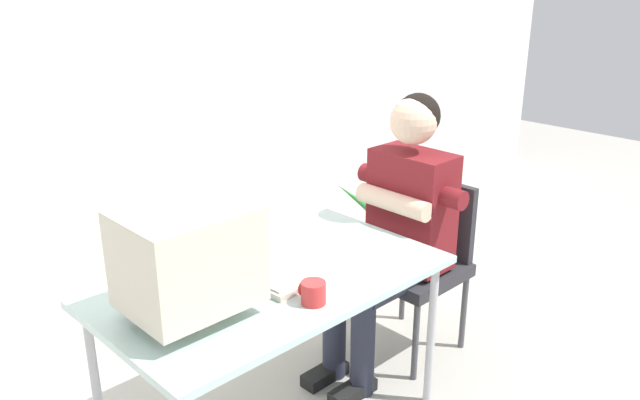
# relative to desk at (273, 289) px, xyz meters

# --- Properties ---
(wall_back) EXTENTS (8.00, 0.10, 3.00)m
(wall_back) POSITION_rel_desk_xyz_m (0.30, 1.40, 0.83)
(wall_back) COLOR silver
(wall_back) RESTS_ON ground_plane
(desk) EXTENTS (1.34, 0.77, 0.72)m
(desk) POSITION_rel_desk_xyz_m (0.00, 0.00, 0.00)
(desk) COLOR #B7B7BC
(desk) RESTS_ON ground_plane
(crt_monitor) EXTENTS (0.43, 0.34, 0.39)m
(crt_monitor) POSITION_rel_desk_xyz_m (-0.39, -0.04, 0.27)
(crt_monitor) COLOR beige
(crt_monitor) RESTS_ON desk
(keyboard) EXTENTS (0.19, 0.42, 0.03)m
(keyboard) POSITION_rel_desk_xyz_m (-0.04, 0.03, 0.07)
(keyboard) COLOR beige
(keyboard) RESTS_ON desk
(office_chair) EXTENTS (0.45, 0.45, 0.86)m
(office_chair) POSITION_rel_desk_xyz_m (0.96, 0.02, -0.18)
(office_chair) COLOR #4C4C51
(office_chair) RESTS_ON ground_plane
(person_seated) EXTENTS (0.72, 0.59, 1.31)m
(person_seated) POSITION_rel_desk_xyz_m (0.77, 0.02, 0.06)
(person_seated) COLOR maroon
(person_seated) RESTS_ON ground_plane
(potted_plant) EXTENTS (0.67, 0.63, 0.72)m
(potted_plant) POSITION_rel_desk_xyz_m (1.35, 0.52, -0.37)
(potted_plant) COLOR #9E6647
(potted_plant) RESTS_ON ground_plane
(desk_mug) EXTENTS (0.09, 0.10, 0.08)m
(desk_mug) POSITION_rel_desk_xyz_m (-0.03, -0.26, 0.09)
(desk_mug) COLOR red
(desk_mug) RESTS_ON desk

